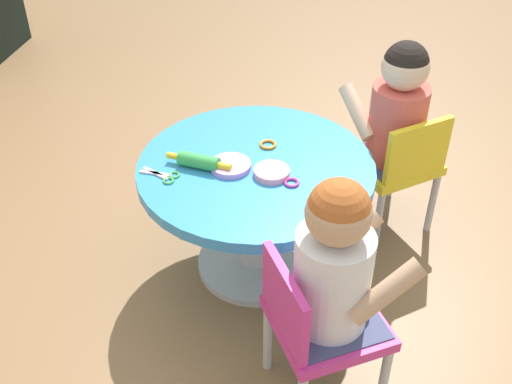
% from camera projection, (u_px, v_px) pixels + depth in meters
% --- Properties ---
extents(ground_plane, '(10.00, 10.00, 0.00)m').
position_uv_depth(ground_plane, '(256.00, 265.00, 2.40)').
color(ground_plane, olive).
extents(craft_table, '(0.81, 0.81, 0.46)m').
position_uv_depth(craft_table, '(256.00, 194.00, 2.19)').
color(craft_table, silver).
rests_on(craft_table, ground).
extents(child_chair_left, '(0.41, 0.41, 0.54)m').
position_uv_depth(child_chair_left, '(317.00, 324.00, 1.77)').
color(child_chair_left, '#B7B7BC').
rests_on(child_chair_left, ground).
extents(seated_child_left, '(0.41, 0.44, 0.51)m').
position_uv_depth(seated_child_left, '(335.00, 262.00, 1.64)').
color(seated_child_left, '#3F4772').
rests_on(seated_child_left, ground).
extents(child_chair_right, '(0.42, 0.42, 0.54)m').
position_uv_depth(child_chair_right, '(396.00, 164.00, 2.40)').
color(child_chair_right, '#B7B7BC').
rests_on(child_chair_right, ground).
extents(seated_child_right, '(0.44, 0.42, 0.51)m').
position_uv_depth(seated_child_right, '(398.00, 108.00, 2.29)').
color(seated_child_right, '#3F4772').
rests_on(seated_child_right, ground).
extents(rolling_pin, '(0.07, 0.23, 0.05)m').
position_uv_depth(rolling_pin, '(199.00, 161.00, 2.09)').
color(rolling_pin, green).
rests_on(rolling_pin, craft_table).
extents(craft_scissors, '(0.09, 0.14, 0.01)m').
position_uv_depth(craft_scissors, '(164.00, 176.00, 2.06)').
color(craft_scissors, silver).
rests_on(craft_scissors, craft_table).
extents(playdough_blob_0, '(0.12, 0.12, 0.02)m').
position_uv_depth(playdough_blob_0, '(272.00, 172.00, 2.07)').
color(playdough_blob_0, pink).
rests_on(playdough_blob_0, craft_table).
extents(playdough_blob_1, '(0.14, 0.14, 0.02)m').
position_uv_depth(playdough_blob_1, '(230.00, 165.00, 2.10)').
color(playdough_blob_1, '#CC99E5').
rests_on(playdough_blob_1, craft_table).
extents(cookie_cutter_0, '(0.05, 0.05, 0.01)m').
position_uv_depth(cookie_cutter_0, '(292.00, 182.00, 2.03)').
color(cookie_cutter_0, '#D83FA5').
rests_on(cookie_cutter_0, craft_table).
extents(cookie_cutter_1, '(0.06, 0.06, 0.01)m').
position_uv_depth(cookie_cutter_1, '(268.00, 145.00, 2.21)').
color(cookie_cutter_1, orange).
rests_on(cookie_cutter_1, craft_table).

